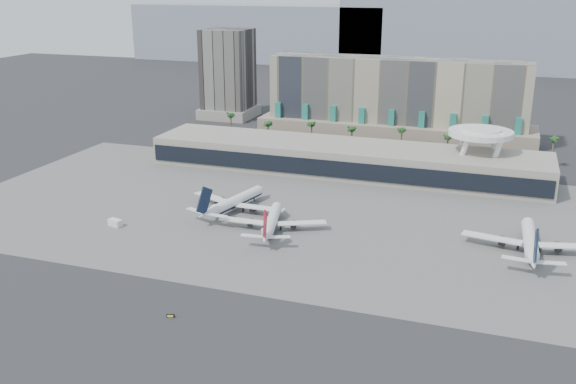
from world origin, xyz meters
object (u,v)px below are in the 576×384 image
(airliner_left, at_px, (235,201))
(service_vehicle_a, at_px, (115,223))
(airliner_right, at_px, (530,241))
(taxiway_sign, at_px, (171,316))
(airliner_centre, at_px, (272,221))
(service_vehicle_b, at_px, (266,231))

(airliner_left, bearing_deg, service_vehicle_a, -126.72)
(airliner_right, bearing_deg, taxiway_sign, -141.69)
(airliner_centre, relative_size, taxiway_sign, 18.71)
(service_vehicle_b, bearing_deg, airliner_right, 6.41)
(airliner_left, relative_size, taxiway_sign, 20.06)
(airliner_centre, distance_m, airliner_right, 81.59)
(airliner_right, bearing_deg, service_vehicle_b, -173.58)
(airliner_left, height_order, taxiway_sign, airliner_left)
(airliner_left, relative_size, airliner_right, 0.94)
(airliner_left, height_order, airliner_centre, airliner_left)
(airliner_left, height_order, service_vehicle_b, airliner_left)
(taxiway_sign, bearing_deg, service_vehicle_b, 70.05)
(service_vehicle_a, bearing_deg, airliner_centre, 30.64)
(airliner_left, height_order, airliner_right, airliner_right)
(service_vehicle_a, relative_size, service_vehicle_b, 1.63)
(airliner_left, bearing_deg, airliner_centre, -21.85)
(airliner_right, bearing_deg, airliner_left, 175.42)
(airliner_left, relative_size, service_vehicle_b, 13.19)
(service_vehicle_a, distance_m, taxiway_sign, 68.62)
(airliner_left, xyz_separation_m, airliner_right, (100.36, -4.57, 0.16))
(taxiway_sign, bearing_deg, service_vehicle_a, 117.12)
(airliner_left, distance_m, airliner_right, 100.46)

